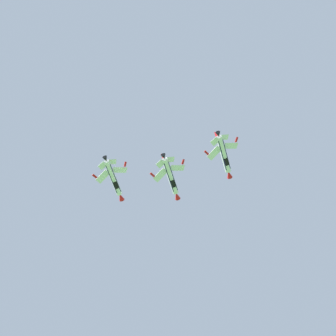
# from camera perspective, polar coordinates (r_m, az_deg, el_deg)

# --- Properties ---
(fighter_jet_lead) EXTENTS (11.34, 14.16, 4.60)m
(fighter_jet_lead) POSITION_cam_1_polar(r_m,az_deg,el_deg) (172.43, -5.29, -1.02)
(fighter_jet_lead) COLOR white
(fighter_jet_left_wing) EXTENTS (11.29, 14.16, 4.75)m
(fighter_jet_left_wing) POSITION_cam_1_polar(r_m,az_deg,el_deg) (167.55, 0.25, -0.86)
(fighter_jet_left_wing) COLOR white
(fighter_jet_right_wing) EXTENTS (11.25, 14.16, 4.86)m
(fighter_jet_right_wing) POSITION_cam_1_polar(r_m,az_deg,el_deg) (168.04, 5.41, 1.26)
(fighter_jet_right_wing) COLOR white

